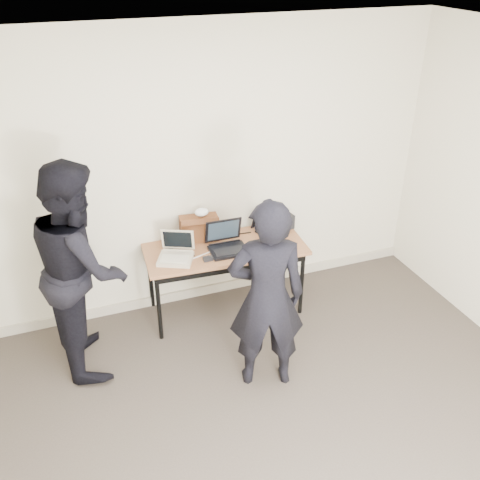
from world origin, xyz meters
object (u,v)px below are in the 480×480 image
laptop_center (227,243)px  laptop_right (269,226)px  person_observer (81,267)px  equipment_box (279,221)px  leather_satchel (199,228)px  laptop_beige (176,254)px  desk (225,253)px  person_typist (267,297)px

laptop_center → laptop_right: 0.55m
person_observer → equipment_box: bearing=-78.7°
leather_satchel → person_observer: bearing=-152.0°
laptop_right → person_observer: 1.88m
laptop_beige → leather_satchel: 0.41m
desk → laptop_right: size_ratio=4.36×
person_typist → leather_satchel: bearing=-66.6°
laptop_right → person_typist: (-0.53, -1.18, 0.06)m
laptop_beige → laptop_center: size_ratio=1.13×
laptop_beige → laptop_right: (1.00, 0.21, -0.00)m
leather_satchel → person_typist: size_ratio=0.23×
desk → leather_satchel: bearing=132.0°
desk → equipment_box: equipment_box is taller
laptop_beige → equipment_box: laptop_beige is taller
laptop_center → equipment_box: laptop_center is taller
laptop_beige → leather_satchel: size_ratio=1.05×
desk → person_observer: size_ratio=0.84×
person_typist → person_observer: size_ratio=0.90×
person_observer → person_typist: bearing=-122.0°
laptop_center → leather_satchel: (-0.19, 0.26, 0.07)m
desk → laptop_right: 0.56m
desk → leather_satchel: 0.34m
desk → laptop_beige: (-0.48, -0.04, 0.11)m
person_typist → laptop_right: bearing=-98.6°
laptop_beige → laptop_right: laptop_beige is taller
desk → leather_satchel: leather_satchel is taller
laptop_right → leather_satchel: bearing=156.5°
leather_satchel → person_observer: size_ratio=0.21×
laptop_beige → laptop_center: (0.49, 0.01, 0.01)m
leather_satchel → person_typist: (0.17, -1.24, -0.02)m
laptop_center → person_observer: bearing=-170.7°
laptop_center → person_typist: (-0.01, -0.98, 0.05)m
laptop_center → person_observer: 1.33m
desk → laptop_right: (0.52, 0.17, 0.11)m
equipment_box → person_typist: 1.36m
desk → person_observer: bearing=-166.6°
leather_satchel → equipment_box: leather_satchel is taller
leather_satchel → equipment_box: 0.81m
leather_satchel → person_typist: bearing=-75.7°
desk → laptop_center: size_ratio=4.40×
equipment_box → laptop_center: bearing=-160.5°
laptop_right → person_observer: bearing=173.3°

